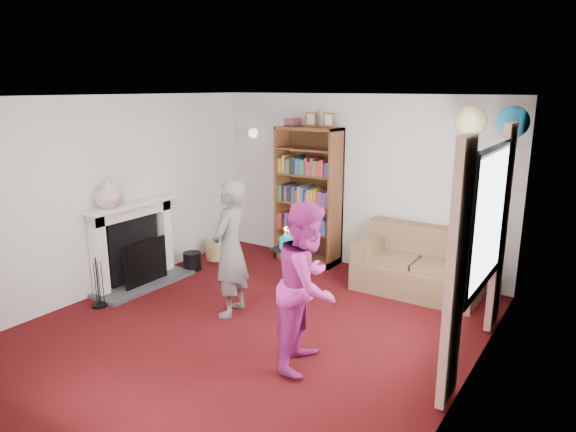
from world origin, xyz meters
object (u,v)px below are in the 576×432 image
Objects in this scene: sofa at (419,267)px; person_magenta at (308,285)px; person_striped at (230,249)px; birthday_cake at (293,243)px; bookcase at (309,197)px.

person_magenta is at bearing -97.30° from sofa.
sofa is 2.52m from person_striped.
person_striped reaches higher than birthday_cake.
birthday_cake is at bearing 63.80° from person_striped.
person_magenta is at bearing -59.09° from bookcase.
birthday_cake is at bearing -105.46° from sofa.
bookcase reaches higher than person_striped.
bookcase is at bearing 117.74° from birthday_cake.
person_striped is 1.11m from birthday_cake.
sofa is at bearing -7.44° from bookcase.
person_magenta is (1.32, -0.47, 0.01)m from person_striped.
bookcase is 6.98× the size of birthday_cake.
bookcase is 1.40× the size of person_magenta.
birthday_cake is (1.03, -0.27, 0.32)m from person_striped.
person_striped is at bearing 165.34° from birthday_cake.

